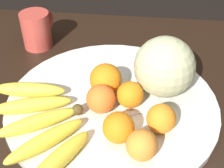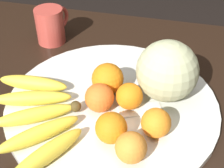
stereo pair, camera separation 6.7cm
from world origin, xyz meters
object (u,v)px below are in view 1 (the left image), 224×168
Objects in this scene: kitchen_table at (95,130)px; fruit_bowl at (112,103)px; orange_back_right at (119,128)px; orange_front_left at (101,99)px; orange_mid_center at (142,145)px; ceramic_mug at (37,29)px; orange_back_left at (161,119)px; melon at (164,67)px; banana_bunch at (40,121)px; produce_tag at (141,107)px; orange_top_small at (130,95)px; orange_front_right at (106,79)px.

fruit_bowl reaches higher than kitchen_table.
orange_front_left is at bearing -59.75° from orange_back_right.
orange_mid_center is (-0.09, 0.11, -0.00)m from orange_front_left.
kitchen_table is at bearing -54.20° from orange_mid_center.
orange_back_left is at bearing 138.31° from ceramic_mug.
fruit_bowl is 3.48× the size of melon.
orange_back_left is 0.51× the size of ceramic_mug.
produce_tag is (-0.20, -0.08, -0.02)m from banana_bunch.
melon reaches higher than ceramic_mug.
orange_back_right reaches higher than orange_top_small.
banana_bunch is (0.09, 0.11, 0.14)m from kitchen_table.
orange_back_right is (-0.04, 0.14, -0.01)m from orange_front_right.
fruit_bowl is at bearing -76.92° from orange_back_right.
ceramic_mug is (0.11, -0.33, 0.02)m from banana_bunch.
melon is 1.37× the size of produce_tag.
orange_mid_center is at bearing 102.59° from orange_top_small.
orange_top_small is 0.59× the size of produce_tag.
fruit_bowl is at bearing -10.33° from orange_top_small.
melon is 2.28× the size of orange_back_left.
orange_mid_center is at bearing 68.43° from produce_tag.
orange_front_right is at bearing -164.74° from banana_bunch.
melon reaches higher than fruit_bowl.
orange_front_right is 0.20m from orange_mid_center.
melon reaches higher than kitchen_table.
kitchen_table is 14.18× the size of produce_tag.
orange_front_left is at bearing 118.26° from kitchen_table.
ceramic_mug reaches higher than orange_back_right.
orange_front_left is at bearing 129.60° from ceramic_mug.
orange_front_right reaches higher than orange_back_left.
ceramic_mug is at bearing -52.33° from orange_back_right.
banana_bunch is at bearing -4.61° from orange_back_right.
ceramic_mug is (0.22, -0.27, 0.00)m from orange_front_left.
melon is at bearing -148.75° from orange_front_left.
orange_back_left reaches higher than fruit_bowl.
fruit_bowl is 4.76× the size of produce_tag.
ceramic_mug is at bearing -48.29° from kitchen_table.
orange_front_left is at bearing -13.28° from produce_tag.
orange_front_left is (0.13, 0.08, -0.04)m from melon.
orange_front_right is at bearing -51.87° from produce_tag.
orange_front_right reaches higher than orange_mid_center.
melon is 2.31× the size of orange_mid_center.
produce_tag is at bearing 151.75° from orange_front_right.
produce_tag is (-0.09, -0.02, -0.03)m from orange_front_left.
ceramic_mug reaches higher than orange_top_small.
orange_front_right is at bearing -92.25° from orange_front_left.
orange_back_right is (-0.16, 0.01, 0.01)m from banana_bunch.
melon is at bearing -155.81° from fruit_bowl.
orange_top_small reaches higher than produce_tag.
fruit_bowl is at bearing 158.26° from kitchen_table.
fruit_bowl is 7.96× the size of orange_back_left.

